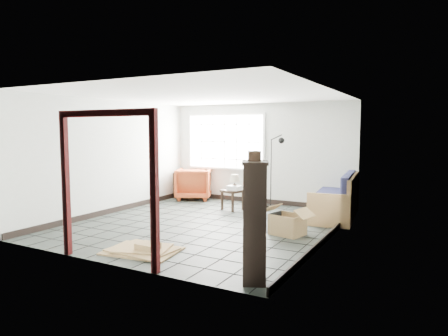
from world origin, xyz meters
The scene contains 15 objects.
ground centered at (0.00, 0.00, 0.00)m, with size 5.50×5.50×0.00m, color black.
room_shell centered at (0.00, 0.03, 1.68)m, with size 5.02×5.52×2.61m.
window_panel centered at (-1.00, 2.70, 1.60)m, with size 2.32×0.08×1.52m.
doorway_trim centered at (0.00, -2.70, 1.38)m, with size 1.80×0.08×2.20m.
futon_sofa centered at (2.22, 2.01, 0.36)m, with size 1.06×2.30×0.99m.
armchair centered at (-1.82, 2.40, 0.47)m, with size 0.92×0.86×0.95m, color maroon.
side_table centered at (-0.19, 1.57, 0.40)m, with size 0.55×0.55×0.49m.
table_lamp centered at (-0.15, 1.61, 0.75)m, with size 0.28×0.28×0.37m.
projector centered at (-0.14, 1.55, 0.54)m, with size 0.33×0.27×0.11m.
floor_lamp centered at (0.59, 2.38, 0.97)m, with size 0.54×0.34×1.81m.
console_shelf centered at (-2.15, 2.40, 0.36)m, with size 0.98×0.67×0.71m.
tall_shelf centered at (2.15, -2.36, 0.78)m, with size 0.46×0.51×1.53m.
pot centered at (2.12, -2.32, 1.59)m, with size 0.21×0.21×0.12m.
open_box centered at (1.74, 0.04, 0.19)m, with size 1.00×0.64×0.52m.
cardboard_pile centered at (0.10, -2.06, 0.04)m, with size 1.22×0.94×0.16m.
Camera 1 is at (4.15, -6.84, 1.91)m, focal length 32.00 mm.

